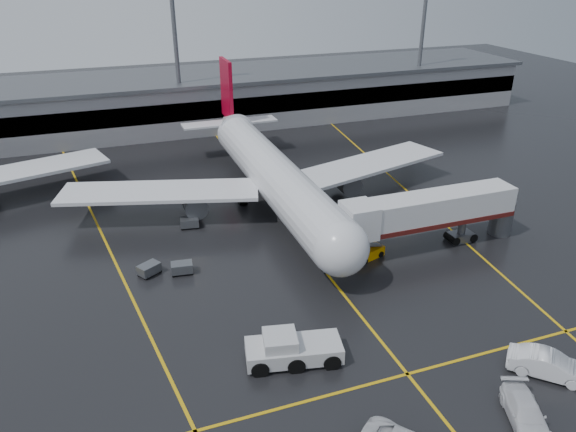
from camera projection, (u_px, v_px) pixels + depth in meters
name	position (u px, v px, depth m)	size (l,w,h in m)	color
ground	(299.00, 239.00, 58.16)	(220.00, 220.00, 0.00)	black
apron_line_centre	(299.00, 239.00, 58.15)	(0.25, 90.00, 0.02)	gold
apron_line_stop	(407.00, 374.00, 39.50)	(60.00, 0.25, 0.02)	gold
apron_line_left	(99.00, 228.00, 60.53)	(0.25, 70.00, 0.02)	gold
apron_line_right	(399.00, 184.00, 72.13)	(0.25, 70.00, 0.02)	gold
terminal	(204.00, 98.00, 96.93)	(122.00, 19.00, 8.60)	gray
light_mast_mid	(176.00, 45.00, 85.97)	(3.00, 1.20, 25.45)	#595B60
light_mast_right	(422.00, 33.00, 99.70)	(3.00, 1.20, 25.45)	#595B60
main_airliner	(270.00, 172.00, 64.56)	(48.80, 45.60, 14.10)	silver
jet_bridge	(431.00, 213.00, 54.99)	(19.90, 3.40, 6.05)	silver
pushback_tractor	(291.00, 350.00, 40.41)	(7.53, 4.31, 2.54)	#BCBCBE
belt_loader	(368.00, 253.00, 54.45)	(3.60, 2.39, 2.11)	orange
service_van_b	(526.00, 413.00, 35.14)	(2.15, 5.29, 1.53)	silver
service_van_c	(549.00, 365.00, 39.02)	(1.97, 5.64, 1.86)	white
baggage_cart_a	(182.00, 268.00, 51.72)	(2.14, 1.54, 1.12)	#595B60
baggage_cart_b	(149.00, 269.00, 51.52)	(2.38, 2.15, 1.12)	#595B60
baggage_cart_c	(190.00, 222.00, 60.42)	(2.18, 1.60, 1.12)	#595B60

